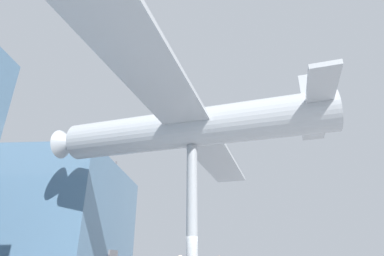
# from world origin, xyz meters

# --- Properties ---
(glass_pavilion_right) EXTENTS (11.74, 15.59, 8.71)m
(glass_pavilion_right) POSITION_xyz_m (9.54, 13.80, 4.06)
(glass_pavilion_right) COLOR slate
(glass_pavilion_right) RESTS_ON ground_plane
(support_pylon_central) EXTENTS (0.45, 0.45, 6.27)m
(support_pylon_central) POSITION_xyz_m (0.00, 0.00, 3.13)
(support_pylon_central) COLOR #999EA3
(support_pylon_central) RESTS_ON ground_plane
(suspended_airplane) EXTENTS (20.07, 13.76, 2.67)m
(suspended_airplane) POSITION_xyz_m (0.04, 0.15, 7.14)
(suspended_airplane) COLOR #B2B7BC
(suspended_airplane) RESTS_ON support_pylon_central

